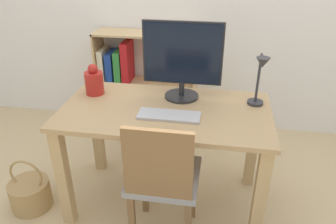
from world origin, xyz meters
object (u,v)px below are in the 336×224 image
Objects in this scene: keyboard at (169,116)px; basket at (30,193)px; chair at (163,178)px; monitor at (182,57)px; vase at (94,81)px; bookshelf at (129,86)px; desk_lamp at (260,77)px.

keyboard reaches higher than basket.
chair reaches higher than keyboard.
monitor reaches higher than vase.
chair is at bearing -41.69° from vase.
monitor reaches higher than basket.
chair is at bearing -67.17° from bookshelf.
bookshelf is at bearing 139.73° from desk_lamp.
vase is at bearing 130.32° from chair.
monitor reaches higher than bookshelf.
bookshelf is at bearing 104.84° from chair.
basket is (-0.38, -1.23, -0.31)m from bookshelf.
bookshelf is 2.43× the size of basket.
monitor is 0.39m from keyboard.
basket is at bearing -157.99° from monitor.
basket is (-0.41, -0.36, -0.72)m from vase.
keyboard is 1.15m from basket.
bookshelf is at bearing 126.15° from monitor.
desk_lamp is at bearing -10.05° from monitor.
vase is at bearing -175.86° from monitor.
desk_lamp is at bearing 33.66° from chair.
desk_lamp is 0.87× the size of basket.
basket is at bearing -138.59° from vase.
bookshelf is (-1.08, 0.92, -0.52)m from desk_lamp.
bookshelf is (-0.57, 1.12, -0.33)m from keyboard.
basket is (-1.47, -0.32, -0.83)m from desk_lamp.
basket is at bearing -173.11° from keyboard.
vase is 1.07m from desk_lamp.
monitor reaches higher than keyboard.
keyboard is 0.42× the size of chair.
chair is at bearing -88.88° from keyboard.
monitor is 1.37× the size of keyboard.
desk_lamp is (0.47, -0.08, -0.07)m from monitor.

